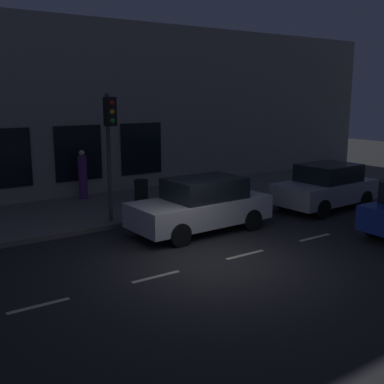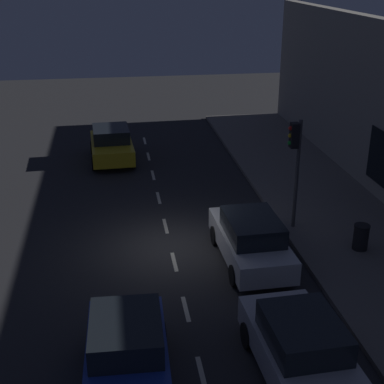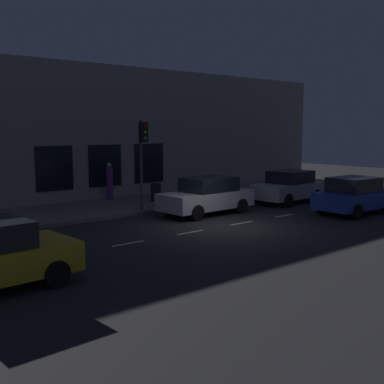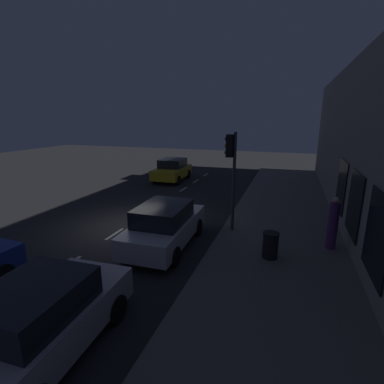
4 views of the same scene
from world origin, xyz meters
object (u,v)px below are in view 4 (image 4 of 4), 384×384
at_px(traffic_light, 231,162).
at_px(parked_car_2, 41,320).
at_px(trash_bin, 270,245).
at_px(pedestrian_0, 333,225).
at_px(parked_car_3, 172,170).
at_px(parked_car_1, 165,225).

relative_size(traffic_light, parked_car_2, 0.99).
xyz_separation_m(parked_car_2, trash_bin, (3.86, 5.26, -0.21)).
bearing_deg(pedestrian_0, parked_car_3, -108.78).
relative_size(parked_car_1, pedestrian_0, 2.33).
distance_m(traffic_light, parked_car_3, 10.63).
xyz_separation_m(parked_car_3, pedestrian_0, (9.69, -9.02, 0.21)).
xyz_separation_m(parked_car_3, trash_bin, (7.76, -10.43, -0.21)).
bearing_deg(pedestrian_0, trash_bin, -29.70).
distance_m(parked_car_1, trash_bin, 3.66).
relative_size(traffic_light, trash_bin, 4.54).
bearing_deg(trash_bin, traffic_light, 131.74).
relative_size(parked_car_2, parked_car_3, 0.98).
height_order(pedestrian_0, trash_bin, pedestrian_0).
height_order(parked_car_1, parked_car_2, same).
xyz_separation_m(traffic_light, pedestrian_0, (3.65, -0.53, -1.89)).
bearing_deg(traffic_light, pedestrian_0, -8.31).
relative_size(parked_car_2, trash_bin, 4.56).
bearing_deg(parked_car_1, parked_car_3, 109.91).
bearing_deg(trash_bin, parked_car_1, -179.75).
xyz_separation_m(traffic_light, parked_car_1, (-1.93, -1.95, -2.10)).
xyz_separation_m(parked_car_2, pedestrian_0, (5.78, 6.66, 0.21)).
bearing_deg(parked_car_1, traffic_light, 43.75).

